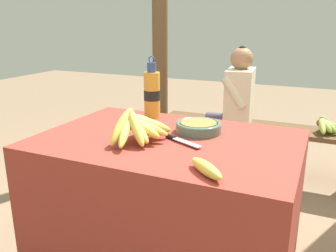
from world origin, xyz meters
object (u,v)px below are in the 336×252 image
knife (178,139)px  seated_vendor (233,103)px  water_bottle (152,94)px  wooden_bench (258,134)px  loose_banana_front (206,168)px  banana_bunch_green (326,124)px  banana_bunch_ripe (138,125)px  serving_bowl (198,127)px  support_post_near (160,25)px

knife → seated_vendor: bearing=119.6°
water_bottle → wooden_bench: size_ratio=0.20×
water_bottle → wooden_bench: 1.28m
knife → wooden_bench: bearing=110.8°
wooden_bench → water_bottle: bearing=-109.9°
loose_banana_front → knife: size_ratio=0.85×
wooden_bench → seated_vendor: bearing=-170.2°
water_bottle → banana_bunch_green: bearing=51.2°
banana_bunch_ripe → seated_vendor: seated_vendor is taller
loose_banana_front → seated_vendor: bearing=101.0°
knife → serving_bowl: bearing=102.2°
serving_bowl → seated_vendor: 1.25m
serving_bowl → water_bottle: 0.38m
serving_bowl → knife: serving_bowl is taller
serving_bowl → seated_vendor: seated_vendor is taller
water_bottle → support_post_near: support_post_near is taller
water_bottle → seated_vendor: 1.11m
knife → banana_bunch_green: size_ratio=0.64×
seated_vendor → banana_bunch_ripe: bearing=81.9°
water_bottle → seated_vendor: size_ratio=0.31×
knife → banana_bunch_green: knife is taller
loose_banana_front → banana_bunch_green: bearing=77.6°
loose_banana_front → support_post_near: (-1.14, 2.02, 0.45)m
loose_banana_front → support_post_near: bearing=119.3°
knife → wooden_bench: (0.11, 1.43, -0.38)m
loose_banana_front → knife: (-0.22, 0.28, -0.01)m
banana_bunch_green → water_bottle: bearing=-128.8°
serving_bowl → banana_bunch_green: serving_bowl is taller
serving_bowl → banana_bunch_green: (0.56, 1.27, -0.26)m
wooden_bench → support_post_near: bearing=163.3°
loose_banana_front → water_bottle: bearing=130.2°
support_post_near → seated_vendor: bearing=-23.1°
support_post_near → wooden_bench: bearing=-16.7°
banana_bunch_green → loose_banana_front: bearing=-102.4°
water_bottle → knife: bearing=-48.4°
banana_bunch_green → support_post_near: 1.69m
wooden_bench → banana_bunch_green: (0.49, 0.00, 0.14)m
water_bottle → serving_bowl: bearing=-26.2°
support_post_near → serving_bowl: bearing=-58.9°
banana_bunch_ripe → water_bottle: water_bottle is taller
loose_banana_front → knife: 0.36m
banana_bunch_ripe → water_bottle: 0.41m
water_bottle → loose_banana_front: (0.51, -0.61, -0.11)m
banana_bunch_ripe → wooden_bench: (0.28, 1.49, -0.44)m
banana_bunch_ripe → loose_banana_front: 0.45m
loose_banana_front → banana_bunch_green: loose_banana_front is taller
loose_banana_front → seated_vendor: seated_vendor is taller
serving_bowl → loose_banana_front: 0.48m
banana_bunch_green → support_post_near: (-1.51, 0.31, 0.70)m
wooden_bench → knife: bearing=-94.6°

